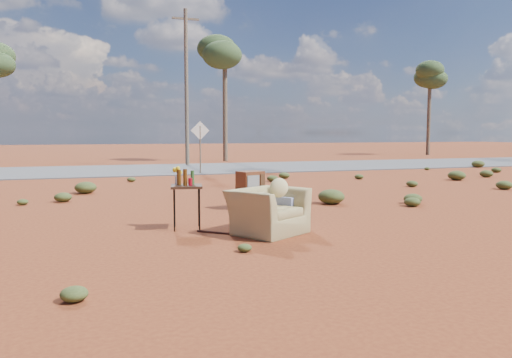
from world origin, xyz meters
name	(u,v)px	position (x,y,z in m)	size (l,w,h in m)	color
ground	(262,228)	(0.00, 0.00, 0.00)	(140.00, 140.00, 0.00)	brown
highway	(155,169)	(0.00, 15.00, 0.02)	(140.00, 7.00, 0.04)	#565659
armchair	(271,205)	(0.03, -0.38, 0.48)	(1.51, 1.45, 1.02)	#988653
tv_unit	(250,181)	(0.53, 2.28, 0.63)	(0.63, 0.56, 0.85)	black
side_table	(184,184)	(-1.30, 0.44, 0.81)	(0.63, 0.63, 1.09)	#352013
rusty_bar	(231,234)	(-0.67, -0.36, 0.02)	(0.03, 0.03, 1.30)	#451A12
road_sign	(200,138)	(1.50, 12.00, 1.50)	(0.78, 0.06, 2.19)	brown
eucalyptus_center	(225,53)	(5.00, 21.00, 6.43)	(3.20, 3.20, 7.60)	brown
eucalyptus_right	(430,77)	(22.00, 24.00, 5.94)	(3.20, 3.20, 7.10)	brown
utility_pole_center	(186,85)	(2.00, 17.50, 4.15)	(1.40, 0.20, 8.00)	brown
scrub_patch	(175,194)	(-0.82, 4.41, 0.14)	(17.49, 8.07, 0.33)	#485525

